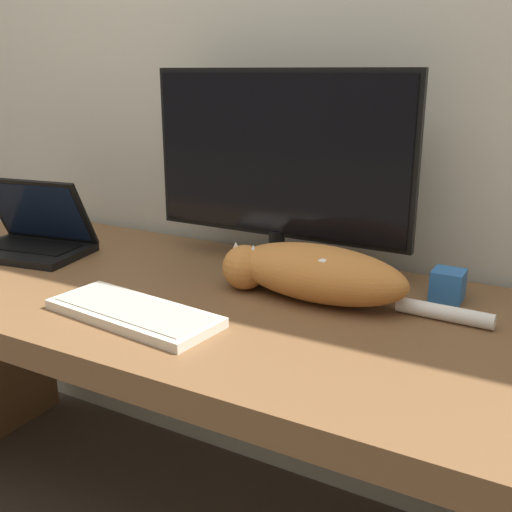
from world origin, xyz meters
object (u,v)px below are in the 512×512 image
(monitor, at_px, (278,169))
(laptop, at_px, (32,238))
(cat, at_px, (313,272))
(external_keyboard, at_px, (133,313))

(monitor, bearing_deg, laptop, -163.45)
(cat, bearing_deg, laptop, -174.77)
(laptop, bearing_deg, monitor, 7.71)
(laptop, height_order, cat, laptop)
(monitor, distance_m, external_keyboard, 0.50)
(cat, bearing_deg, external_keyboard, -133.95)
(monitor, relative_size, cat, 1.14)
(external_keyboard, relative_size, cat, 0.66)
(monitor, xyz_separation_m, laptop, (-0.66, -0.19, -0.21))
(external_keyboard, bearing_deg, monitor, 80.58)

